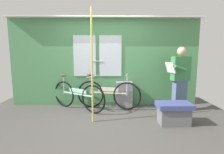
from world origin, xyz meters
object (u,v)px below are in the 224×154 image
(bicycle_leaning_behind, at_px, (108,94))
(bench_seat_corner, at_px, (174,113))
(passenger_reading_newspaper, at_px, (180,78))
(handrail_pole, at_px, (92,67))
(bicycle_near_door, at_px, (78,95))
(trash_bin_by_wall, at_px, (124,94))

(bicycle_leaning_behind, xyz_separation_m, bench_seat_corner, (1.36, -1.04, -0.15))
(passenger_reading_newspaper, distance_m, handrail_pole, 2.23)
(bench_seat_corner, bearing_deg, passenger_reading_newspaper, 62.72)
(passenger_reading_newspaper, bearing_deg, bicycle_near_door, -14.81)
(trash_bin_by_wall, height_order, handrail_pole, handrail_pole)
(bicycle_leaning_behind, xyz_separation_m, passenger_reading_newspaper, (1.78, -0.24, 0.46))
(passenger_reading_newspaper, xyz_separation_m, trash_bin_by_wall, (-1.35, 0.38, -0.50))
(bicycle_leaning_behind, bearing_deg, handrail_pole, -97.24)
(bicycle_near_door, height_order, passenger_reading_newspaper, passenger_reading_newspaper)
(bicycle_leaning_behind, distance_m, handrail_pole, 1.24)
(passenger_reading_newspaper, bearing_deg, bench_seat_corner, 51.25)
(bicycle_near_door, xyz_separation_m, passenger_reading_newspaper, (2.56, -0.15, 0.47))
(passenger_reading_newspaper, height_order, bench_seat_corner, passenger_reading_newspaper)
(bicycle_near_door, relative_size, handrail_pole, 0.61)
(bicycle_leaning_behind, relative_size, bench_seat_corner, 2.40)
(bicycle_near_door, height_order, handrail_pole, handrail_pole)
(bench_seat_corner, bearing_deg, bicycle_near_door, 156.10)
(trash_bin_by_wall, bearing_deg, passenger_reading_newspaper, -15.96)
(bicycle_near_door, distance_m, handrail_pole, 1.23)
(bicycle_near_door, bearing_deg, handrail_pole, -27.77)
(trash_bin_by_wall, relative_size, bench_seat_corner, 0.98)
(bicycle_leaning_behind, distance_m, bench_seat_corner, 1.72)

